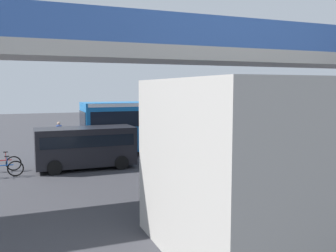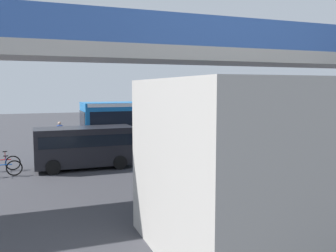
{
  "view_description": "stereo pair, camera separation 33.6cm",
  "coord_description": "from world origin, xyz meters",
  "px_view_note": "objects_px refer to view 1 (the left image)",
  "views": [
    {
      "loc": [
        10.08,
        22.54,
        3.98
      ],
      "look_at": [
        1.58,
        0.85,
        1.6
      ],
      "focal_mm": 39.39,
      "sensor_mm": 36.0,
      "label": 1
    },
    {
      "loc": [
        9.77,
        22.66,
        3.98
      ],
      "look_at": [
        1.58,
        0.85,
        1.6
      ],
      "focal_mm": 39.39,
      "sensor_mm": 36.0,
      "label": 2
    }
  ],
  "objects_px": {
    "pedestrian": "(59,135)",
    "bicycle_blue": "(3,169)",
    "parked_van": "(86,145)",
    "bicycle_red": "(2,164)",
    "city_bus": "(174,121)",
    "traffic_sign": "(226,115)"
  },
  "relations": [
    {
      "from": "pedestrian",
      "to": "bicycle_blue",
      "type": "bearing_deg",
      "value": 66.95
    },
    {
      "from": "parked_van",
      "to": "bicycle_blue",
      "type": "relative_size",
      "value": 2.71
    },
    {
      "from": "bicycle_blue",
      "to": "bicycle_red",
      "type": "distance_m",
      "value": 1.28
    },
    {
      "from": "bicycle_red",
      "to": "city_bus",
      "type": "bearing_deg",
      "value": -165.41
    },
    {
      "from": "city_bus",
      "to": "traffic_sign",
      "type": "xyz_separation_m",
      "value": [
        -5.99,
        -3.75,
        0.01
      ]
    },
    {
      "from": "parked_van",
      "to": "bicycle_red",
      "type": "height_order",
      "value": "parked_van"
    },
    {
      "from": "city_bus",
      "to": "pedestrian",
      "type": "xyz_separation_m",
      "value": [
        6.81,
        -3.38,
        -1.0
      ]
    },
    {
      "from": "bicycle_blue",
      "to": "city_bus",
      "type": "bearing_deg",
      "value": -158.6
    },
    {
      "from": "parked_van",
      "to": "bicycle_red",
      "type": "bearing_deg",
      "value": -9.96
    },
    {
      "from": "parked_van",
      "to": "pedestrian",
      "type": "xyz_separation_m",
      "value": [
        0.7,
        -6.67,
        -0.3
      ]
    },
    {
      "from": "bicycle_blue",
      "to": "bicycle_red",
      "type": "relative_size",
      "value": 1.0
    },
    {
      "from": "parked_van",
      "to": "bicycle_red",
      "type": "distance_m",
      "value": 4.03
    },
    {
      "from": "traffic_sign",
      "to": "bicycle_blue",
      "type": "bearing_deg",
      "value": 25.63
    },
    {
      "from": "parked_van",
      "to": "bicycle_blue",
      "type": "xyz_separation_m",
      "value": [
        3.78,
        0.59,
        -0.81
      ]
    },
    {
      "from": "city_bus",
      "to": "parked_van",
      "type": "xyz_separation_m",
      "value": [
        6.12,
        3.29,
        -0.7
      ]
    },
    {
      "from": "bicycle_red",
      "to": "traffic_sign",
      "type": "xyz_separation_m",
      "value": [
        -16.0,
        -6.35,
        1.52
      ]
    },
    {
      "from": "pedestrian",
      "to": "parked_van",
      "type": "bearing_deg",
      "value": 95.96
    },
    {
      "from": "city_bus",
      "to": "pedestrian",
      "type": "distance_m",
      "value": 7.67
    },
    {
      "from": "bicycle_red",
      "to": "traffic_sign",
      "type": "relative_size",
      "value": 0.63
    },
    {
      "from": "pedestrian",
      "to": "traffic_sign",
      "type": "relative_size",
      "value": 0.64
    },
    {
      "from": "bicycle_blue",
      "to": "pedestrian",
      "type": "distance_m",
      "value": 7.9
    },
    {
      "from": "parked_van",
      "to": "bicycle_blue",
      "type": "bearing_deg",
      "value": 8.88
    }
  ]
}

